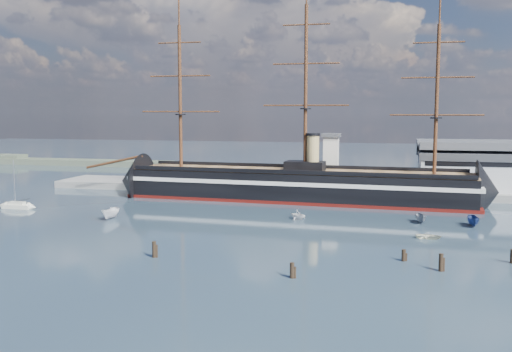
# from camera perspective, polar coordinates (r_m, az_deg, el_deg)

# --- Properties ---
(ground) EXTENTS (600.00, 600.00, 0.00)m
(ground) POSITION_cam_1_polar(r_m,az_deg,el_deg) (128.96, 4.54, -3.84)
(ground) COLOR #213042
(ground) RESTS_ON ground
(quay) EXTENTS (180.00, 18.00, 2.00)m
(quay) POSITION_cam_1_polar(r_m,az_deg,el_deg) (163.26, 10.01, -1.74)
(quay) COLOR slate
(quay) RESTS_ON ground
(quay_tower) EXTENTS (5.00, 5.00, 15.00)m
(quay_tower) POSITION_cam_1_polar(r_m,az_deg,el_deg) (159.78, 7.50, 1.64)
(quay_tower) COLOR silver
(quay_tower) RESTS_ON ground
(shoreline) EXTENTS (120.00, 10.00, 4.00)m
(shoreline) POSITION_cam_1_polar(r_m,az_deg,el_deg) (272.58, -22.18, 1.45)
(shoreline) COLOR #3F4C38
(shoreline) RESTS_ON ground
(warship) EXTENTS (113.30, 21.05, 53.94)m
(warship) POSITION_cam_1_polar(r_m,az_deg,el_deg) (148.83, 3.48, -0.88)
(warship) COLOR black
(warship) RESTS_ON ground
(sailboat) EXTENTS (7.39, 2.33, 11.75)m
(sailboat) POSITION_cam_1_polar(r_m,az_deg,el_deg) (147.44, -22.77, -2.73)
(sailboat) COLOR beige
(sailboat) RESTS_ON ground
(motorboat_a) EXTENTS (7.16, 2.67, 2.86)m
(motorboat_a) POSITION_cam_1_polar(r_m,az_deg,el_deg) (127.10, -14.31, -4.18)
(motorboat_a) COLOR white
(motorboat_a) RESTS_ON ground
(motorboat_c) EXTENTS (6.02, 2.99, 2.30)m
(motorboat_c) POSITION_cam_1_polar(r_m,az_deg,el_deg) (123.67, 16.14, -4.52)
(motorboat_c) COLOR slate
(motorboat_c) RESTS_ON ground
(motorboat_d) EXTENTS (5.57, 6.82, 2.31)m
(motorboat_d) POSITION_cam_1_polar(r_m,az_deg,el_deg) (122.97, 4.21, -4.35)
(motorboat_d) COLOR white
(motorboat_d) RESTS_ON ground
(motorboat_e) EXTENTS (1.28, 2.90, 1.33)m
(motorboat_e) POSITION_cam_1_polar(r_m,az_deg,el_deg) (109.03, 16.87, -6.01)
(motorboat_e) COLOR silver
(motorboat_e) RESTS_ON ground
(motorboat_f) EXTENTS (6.56, 2.47, 2.61)m
(motorboat_f) POSITION_cam_1_polar(r_m,az_deg,el_deg) (123.21, 20.90, -4.74)
(motorboat_f) COLOR navy
(motorboat_f) RESTS_ON ground
(piling_near_left) EXTENTS (0.64, 0.64, 3.31)m
(piling_near_left) POSITION_cam_1_polar(r_m,az_deg,el_deg) (92.74, -10.14, -8.02)
(piling_near_left) COLOR black
(piling_near_left) RESTS_ON ground
(piling_near_mid) EXTENTS (0.64, 0.64, 2.92)m
(piling_near_mid) POSITION_cam_1_polar(r_m,az_deg,el_deg) (80.57, 3.62, -10.16)
(piling_near_mid) COLOR black
(piling_near_mid) RESTS_ON ground
(piling_near_right) EXTENTS (0.64, 0.64, 3.31)m
(piling_near_right) POSITION_cam_1_polar(r_m,az_deg,el_deg) (87.89, 17.98, -9.05)
(piling_near_right) COLOR black
(piling_near_right) RESTS_ON ground
(piling_far_right) EXTENTS (0.64, 0.64, 2.86)m
(piling_far_right) POSITION_cam_1_polar(r_m,az_deg,el_deg) (96.25, 24.22, -7.96)
(piling_far_right) COLOR black
(piling_far_right) RESTS_ON ground
(piling_extra) EXTENTS (0.64, 0.64, 2.53)m
(piling_extra) POSITION_cam_1_polar(r_m,az_deg,el_deg) (92.11, 14.53, -8.23)
(piling_extra) COLOR black
(piling_extra) RESTS_ON ground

